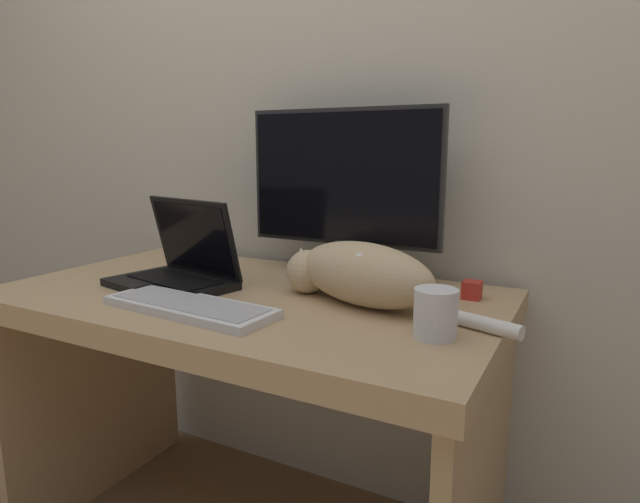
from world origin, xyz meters
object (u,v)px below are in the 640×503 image
at_px(monitor, 343,191).
at_px(laptop, 178,269).
at_px(coffee_mug, 436,313).
at_px(cat, 359,273).
at_px(external_keyboard, 190,306).

relative_size(monitor, laptop, 1.55).
height_order(laptop, coffee_mug, laptop).
distance_m(cat, coffee_mug, 0.27).
xyz_separation_m(monitor, external_keyboard, (-0.18, -0.46, -0.24)).
xyz_separation_m(laptop, cat, (0.51, 0.07, 0.03)).
bearing_deg(cat, external_keyboard, -126.08).
bearing_deg(laptop, coffee_mug, 6.62).
bearing_deg(laptop, cat, 20.47).
bearing_deg(monitor, cat, -55.76).
bearing_deg(external_keyboard, laptop, 142.61).
xyz_separation_m(laptop, external_keyboard, (0.18, -0.17, -0.04)).
height_order(external_keyboard, coffee_mug, coffee_mug).
height_order(external_keyboard, cat, cat).
bearing_deg(coffee_mug, external_keyboard, -170.39).
xyz_separation_m(laptop, coffee_mug, (0.74, -0.07, 0.00)).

